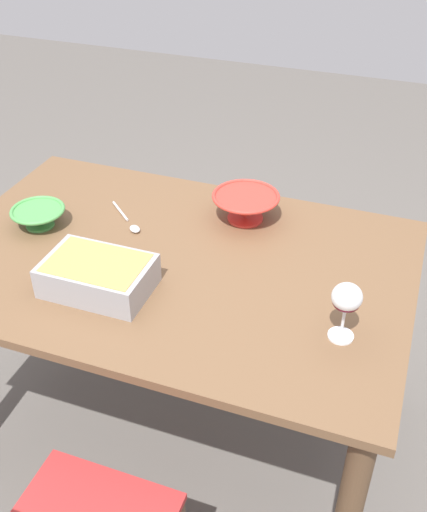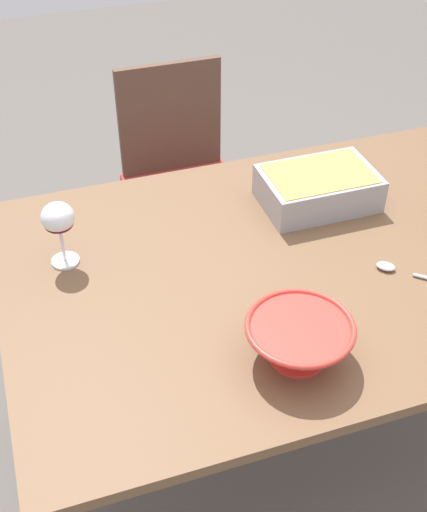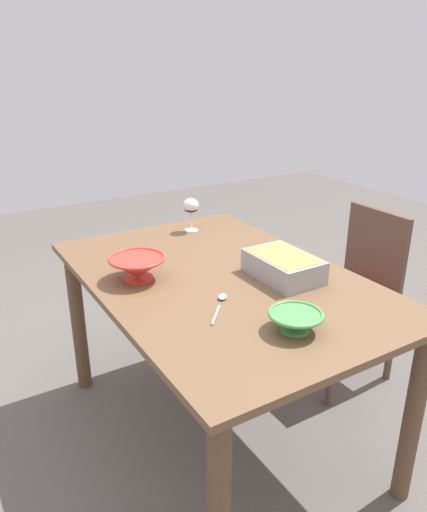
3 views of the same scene
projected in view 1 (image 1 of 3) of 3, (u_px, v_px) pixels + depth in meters
The scene contains 7 objects.
ground_plane at pixel (180, 424), 2.26m from camera, with size 8.00×8.00×0.00m, color #5B5651.
dining_table at pixel (173, 288), 1.88m from camera, with size 1.41×0.93×0.75m.
wine_glass at pixel (346, 300), 1.47m from camera, with size 0.08×0.08×0.16m.
casserole_dish at pixel (98, 274), 1.67m from camera, with size 0.29×0.19×0.09m.
mixing_bowl at pixel (246, 206), 1.96m from camera, with size 0.22×0.22×0.09m.
small_bowl at pixel (39, 216), 1.94m from camera, with size 0.17×0.17×0.06m.
serving_spoon at pixel (130, 223), 1.96m from camera, with size 0.17×0.16×0.01m.
Camera 1 is at (0.62, -1.34, 1.82)m, focal length 42.94 mm.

